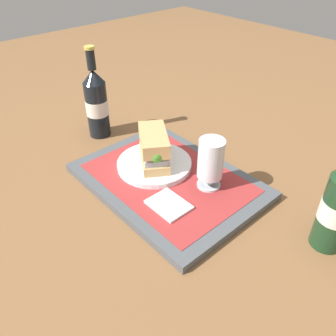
{
  "coord_description": "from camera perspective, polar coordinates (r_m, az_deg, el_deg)",
  "views": [
    {
      "loc": [
        0.5,
        -0.45,
        0.54
      ],
      "look_at": [
        0.0,
        0.0,
        0.05
      ],
      "focal_mm": 37.12,
      "sensor_mm": 36.0,
      "label": 1
    }
  ],
  "objects": [
    {
      "name": "tray",
      "position": [
        0.86,
        -0.0,
        -2.16
      ],
      "size": [
        0.44,
        0.32,
        0.02
      ],
      "primitive_type": "cube",
      "color": "#4C5156",
      "rests_on": "ground_plane"
    },
    {
      "name": "ground_plane",
      "position": [
        0.87,
        -0.0,
        -2.68
      ],
      "size": [
        3.0,
        3.0,
        0.0
      ],
      "primitive_type": "plane",
      "color": "brown"
    },
    {
      "name": "sandwich",
      "position": [
        0.86,
        -2.3,
        3.27
      ],
      "size": [
        0.14,
        0.12,
        0.08
      ],
      "rotation": [
        0.0,
        0.0,
        -0.58
      ],
      "color": "tan",
      "rests_on": "plate"
    },
    {
      "name": "beer_glass",
      "position": [
        0.79,
        7.03,
        1.2
      ],
      "size": [
        0.06,
        0.06,
        0.12
      ],
      "color": "silver",
      "rests_on": "placemat"
    },
    {
      "name": "plate",
      "position": [
        0.89,
        -2.25,
        0.67
      ],
      "size": [
        0.19,
        0.19,
        0.01
      ],
      "primitive_type": "cylinder",
      "color": "white",
      "rests_on": "placemat"
    },
    {
      "name": "napkin_folded",
      "position": [
        0.77,
        0.12,
        -6.04
      ],
      "size": [
        0.09,
        0.07,
        0.01
      ],
      "primitive_type": "cube",
      "color": "white",
      "rests_on": "placemat"
    },
    {
      "name": "placemat",
      "position": [
        0.85,
        -0.0,
        -1.6
      ],
      "size": [
        0.38,
        0.27,
        0.0
      ],
      "primitive_type": "cube",
      "color": "#9E2D2D",
      "rests_on": "tray"
    },
    {
      "name": "second_bottle",
      "position": [
        1.04,
        -11.66,
        10.45
      ],
      "size": [
        0.07,
        0.07,
        0.27
      ],
      "color": "black",
      "rests_on": "ground_plane"
    }
  ]
}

